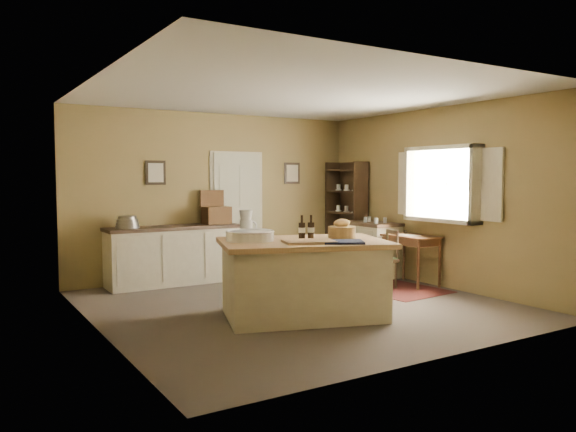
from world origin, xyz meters
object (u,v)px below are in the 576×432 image
desk_chair (381,260)px  right_cabinet (370,248)px  work_island (302,276)px  sideboard (175,253)px  writing_desk (411,242)px  shelving_unit (348,215)px

desk_chair → right_cabinet: (0.53, 0.90, 0.04)m
work_island → sideboard: bearing=120.0°
writing_desk → right_cabinet: 0.99m
sideboard → desk_chair: (2.53, -1.90, -0.06)m
work_island → right_cabinet: bearing=53.3°
work_island → right_cabinet: work_island is taller
writing_desk → desk_chair: (-0.53, 0.07, -0.24)m
work_island → sideboard: work_island is taller
writing_desk → shelving_unit: size_ratio=0.44×
work_island → writing_desk: 2.61m
sideboard → right_cabinet: sideboard is taller
desk_chair → right_cabinet: bearing=73.4°
sideboard → work_island: bearing=-78.3°
work_island → shelving_unit: 3.69m
writing_desk → desk_chair: bearing=173.0°
sideboard → right_cabinet: size_ratio=1.99×
right_cabinet → shelving_unit: bearing=79.3°
sideboard → desk_chair: sideboard is taller
sideboard → desk_chair: 3.16m
work_island → right_cabinet: 3.04m
sideboard → writing_desk: 3.64m
desk_chair → right_cabinet: right_cabinet is taller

